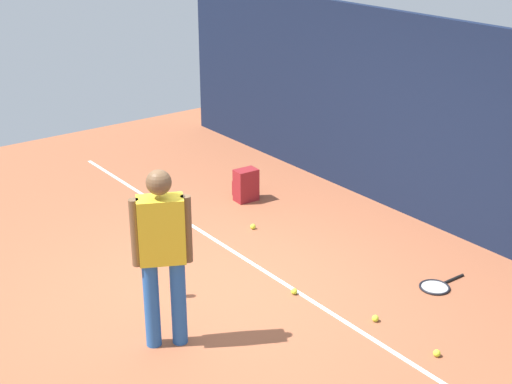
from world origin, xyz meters
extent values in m
plane|color=#9E5638|center=(0.00, 0.00, 0.00)|extent=(12.00, 12.00, 0.00)
cube|color=#141E38|center=(0.00, 3.00, 1.26)|extent=(10.00, 0.10, 2.52)
cube|color=white|center=(0.00, 0.57, 0.00)|extent=(9.00, 0.05, 0.00)
cylinder|color=#2659A5|center=(0.54, -0.88, 0.42)|extent=(0.14, 0.14, 0.85)
cylinder|color=#2659A5|center=(0.43, -1.09, 0.42)|extent=(0.14, 0.14, 0.85)
cube|color=yellow|center=(0.49, -0.99, 1.15)|extent=(0.38, 0.46, 0.60)
sphere|color=brown|center=(0.49, -0.99, 1.59)|extent=(0.22, 0.22, 0.22)
cylinder|color=brown|center=(0.59, -0.79, 1.14)|extent=(0.09, 0.09, 0.62)
cylinder|color=brown|center=(0.39, -1.18, 1.14)|extent=(0.09, 0.09, 0.62)
cylinder|color=black|center=(1.31, 2.06, 0.01)|extent=(0.04, 0.30, 0.03)
torus|color=black|center=(1.30, 1.76, 0.01)|extent=(0.33, 0.33, 0.02)
cylinder|color=#B2B2B2|center=(1.30, 1.76, 0.01)|extent=(0.28, 0.28, 0.00)
cube|color=maroon|center=(-1.79, 1.58, 0.22)|extent=(0.22, 0.31, 0.44)
cube|color=maroon|center=(-1.93, 1.59, 0.14)|extent=(0.09, 0.22, 0.20)
sphere|color=#CCE033|center=(0.51, 0.51, 0.03)|extent=(0.07, 0.07, 0.07)
sphere|color=#CCE033|center=(-1.01, 1.11, 0.03)|extent=(0.07, 0.07, 0.07)
sphere|color=#CCE033|center=(2.12, 0.83, 0.03)|extent=(0.07, 0.07, 0.07)
sphere|color=#CCE033|center=(1.38, 0.80, 0.03)|extent=(0.07, 0.07, 0.07)
cylinder|color=white|center=(-0.16, -0.47, 0.11)|extent=(0.07, 0.07, 0.22)
camera|label=1|loc=(5.53, -3.76, 3.84)|focal=51.36mm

